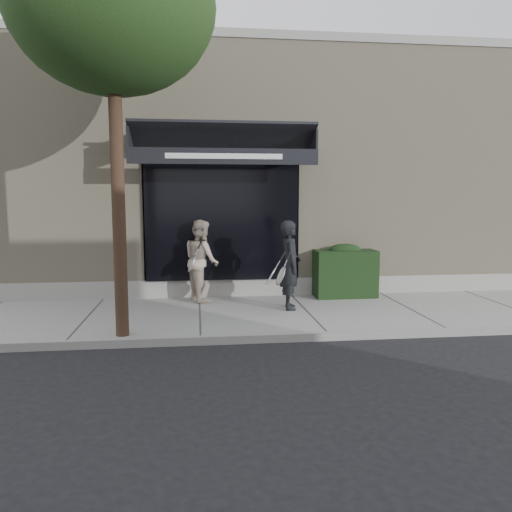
{
  "coord_description": "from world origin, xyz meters",
  "views": [
    {
      "loc": [
        -2.03,
        -9.02,
        2.27
      ],
      "look_at": [
        -0.89,
        0.6,
        1.1
      ],
      "focal_mm": 35.0,
      "sensor_mm": 36.0,
      "label": 1
    }
  ],
  "objects": [
    {
      "name": "pedestrian_back",
      "position": [
        -1.95,
        1.18,
        0.96
      ],
      "size": [
        0.87,
        0.98,
        1.68
      ],
      "color": "#B7A492",
      "rests_on": "sidewalk"
    },
    {
      "name": "street_tree",
      "position": [
        -3.2,
        -1.3,
        4.98
      ],
      "size": [
        3.0,
        3.0,
        6.28
      ],
      "color": "black",
      "rests_on": "ground"
    },
    {
      "name": "curb",
      "position": [
        0.0,
        -1.55,
        0.07
      ],
      "size": [
        20.0,
        0.1,
        0.14
      ],
      "primitive_type": "cube",
      "color": "gray",
      "rests_on": "ground"
    },
    {
      "name": "ground",
      "position": [
        0.0,
        0.0,
        0.0
      ],
      "size": [
        80.0,
        80.0,
        0.0
      ],
      "primitive_type": "plane",
      "color": "black",
      "rests_on": "ground"
    },
    {
      "name": "pedestrian_front",
      "position": [
        -0.29,
        0.2,
        0.96
      ],
      "size": [
        0.77,
        0.92,
        1.69
      ],
      "color": "black",
      "rests_on": "sidewalk"
    },
    {
      "name": "building_facade",
      "position": [
        -0.01,
        4.96,
        2.74
      ],
      "size": [
        14.3,
        8.04,
        5.64
      ],
      "color": "#B8AB8C",
      "rests_on": "ground"
    },
    {
      "name": "sidewalk",
      "position": [
        0.0,
        0.0,
        0.06
      ],
      "size": [
        20.0,
        3.0,
        0.12
      ],
      "primitive_type": "cube",
      "color": "gray",
      "rests_on": "ground"
    },
    {
      "name": "hedge",
      "position": [
        1.1,
        1.25,
        0.66
      ],
      "size": [
        1.3,
        0.7,
        1.14
      ],
      "color": "black",
      "rests_on": "sidewalk"
    }
  ]
}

